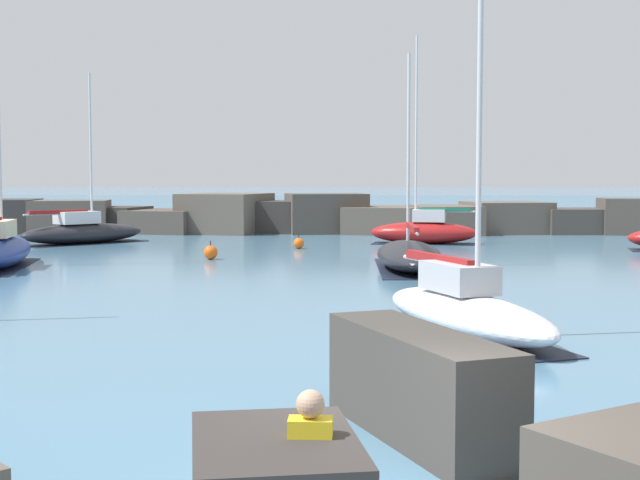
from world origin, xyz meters
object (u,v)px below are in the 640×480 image
(sailboat_moored_7, at_px, (465,308))
(mooring_buoy_orange_near, at_px, (211,252))
(sailboat_moored_0, at_px, (409,255))
(sailboat_moored_5, at_px, (83,232))
(mooring_buoy_far_side, at_px, (299,243))
(sailboat_moored_6, at_px, (424,230))

(sailboat_moored_7, height_order, mooring_buoy_orange_near, sailboat_moored_7)
(sailboat_moored_0, relative_size, sailboat_moored_7, 0.84)
(sailboat_moored_5, bearing_deg, mooring_buoy_orange_near, -46.45)
(sailboat_moored_5, relative_size, mooring_buoy_orange_near, 11.26)
(mooring_buoy_far_side, bearing_deg, mooring_buoy_orange_near, -119.24)
(sailboat_moored_7, bearing_deg, mooring_buoy_far_side, 102.83)
(sailboat_moored_6, xyz_separation_m, mooring_buoy_orange_near, (-9.69, -9.37, -0.40))
(sailboat_moored_6, relative_size, mooring_buoy_far_side, 14.97)
(sailboat_moored_6, xyz_separation_m, mooring_buoy_far_side, (-6.35, -3.41, -0.44))
(sailboat_moored_0, xyz_separation_m, sailboat_moored_7, (0.49, -14.22, 0.05))
(mooring_buoy_orange_near, relative_size, mooring_buoy_far_side, 1.10)
(sailboat_moored_7, bearing_deg, sailboat_moored_6, 87.93)
(mooring_buoy_far_side, bearing_deg, sailboat_moored_7, -77.17)
(sailboat_moored_5, bearing_deg, mooring_buoy_far_side, -13.34)
(sailboat_moored_0, relative_size, mooring_buoy_far_side, 11.45)
(sailboat_moored_0, distance_m, sailboat_moored_7, 14.23)
(sailboat_moored_0, bearing_deg, sailboat_moored_5, 143.64)
(sailboat_moored_7, xyz_separation_m, mooring_buoy_orange_near, (-8.71, 17.66, -0.29))
(sailboat_moored_6, relative_size, mooring_buoy_orange_near, 13.61)
(sailboat_moored_5, relative_size, sailboat_moored_6, 0.83)
(sailboat_moored_0, xyz_separation_m, sailboat_moored_5, (-16.51, 12.15, 0.10))
(mooring_buoy_far_side, bearing_deg, sailboat_moored_5, 166.66)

